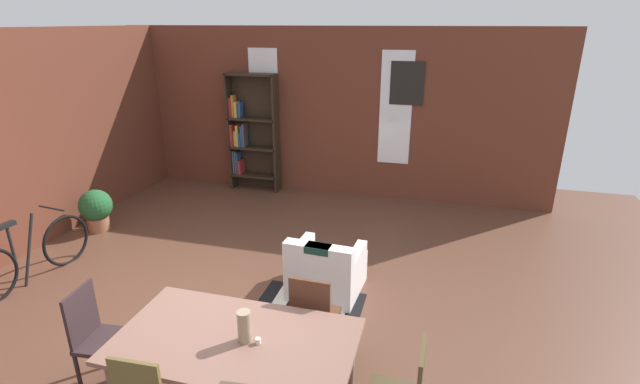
# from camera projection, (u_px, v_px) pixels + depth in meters

# --- Properties ---
(ground_plane) EXTENTS (11.21, 11.21, 0.00)m
(ground_plane) POSITION_uv_depth(u_px,v_px,m) (228.00, 328.00, 4.88)
(ground_plane) COLOR brown
(back_wall_brick) EXTENTS (7.90, 0.12, 2.99)m
(back_wall_brick) POSITION_uv_depth(u_px,v_px,m) (329.00, 113.00, 8.32)
(back_wall_brick) COLOR brown
(back_wall_brick) RESTS_ON ground
(window_pane_0) EXTENTS (0.55, 0.02, 1.94)m
(window_pane_0) POSITION_uv_depth(u_px,v_px,m) (264.00, 103.00, 8.50)
(window_pane_0) COLOR white
(window_pane_1) EXTENTS (0.55, 0.02, 1.94)m
(window_pane_1) POSITION_uv_depth(u_px,v_px,m) (396.00, 109.00, 7.91)
(window_pane_1) COLOR white
(dining_table) EXTENTS (1.89, 1.05, 0.74)m
(dining_table) POSITION_uv_depth(u_px,v_px,m) (236.00, 346.00, 3.62)
(dining_table) COLOR #845C4E
(dining_table) RESTS_ON ground
(vase_on_table) EXTENTS (0.11, 0.11, 0.26)m
(vase_on_table) POSITION_uv_depth(u_px,v_px,m) (244.00, 326.00, 3.52)
(vase_on_table) COLOR #998466
(vase_on_table) RESTS_ON dining_table
(tealight_candle_0) EXTENTS (0.04, 0.04, 0.05)m
(tealight_candle_0) POSITION_uv_depth(u_px,v_px,m) (258.00, 341.00, 3.53)
(tealight_candle_0) COLOR silver
(tealight_candle_0) RESTS_ON dining_table
(dining_chair_far_right) EXTENTS (0.41, 0.41, 0.95)m
(dining_chair_far_right) POSITION_uv_depth(u_px,v_px,m) (313.00, 315.00, 4.24)
(dining_chair_far_right) COLOR #522F1F
(dining_chair_far_right) RESTS_ON ground
(dining_chair_head_left) EXTENTS (0.44, 0.44, 0.95)m
(dining_chair_head_left) POSITION_uv_depth(u_px,v_px,m) (97.00, 335.00, 3.98)
(dining_chair_head_left) COLOR #322325
(dining_chair_head_left) RESTS_ON ground
(bookshelf_tall) EXTENTS (0.94, 0.29, 2.19)m
(bookshelf_tall) POSITION_uv_depth(u_px,v_px,m) (250.00, 133.00, 8.60)
(bookshelf_tall) COLOR #2D2319
(bookshelf_tall) RESTS_ON ground
(armchair_white) EXTENTS (0.85, 0.85, 0.75)m
(armchair_white) POSITION_uv_depth(u_px,v_px,m) (326.00, 271.00, 5.46)
(armchair_white) COLOR silver
(armchair_white) RESTS_ON ground
(bicycle_second) EXTENTS (0.44, 1.71, 0.89)m
(bicycle_second) POSITION_uv_depth(u_px,v_px,m) (30.00, 256.00, 5.65)
(bicycle_second) COLOR black
(bicycle_second) RESTS_ON ground
(potted_plant_by_shelf) EXTENTS (0.49, 0.49, 0.66)m
(potted_plant_by_shelf) POSITION_uv_depth(u_px,v_px,m) (96.00, 208.00, 7.06)
(potted_plant_by_shelf) COLOR #9E6042
(potted_plant_by_shelf) RESTS_ON ground
(striped_rug) EXTENTS (1.21, 1.09, 0.01)m
(striped_rug) POSITION_uv_depth(u_px,v_px,m) (305.00, 313.00, 5.14)
(striped_rug) COLOR black
(striped_rug) RESTS_ON ground
(framed_picture) EXTENTS (0.56, 0.03, 0.72)m
(framed_picture) POSITION_uv_depth(u_px,v_px,m) (407.00, 83.00, 7.71)
(framed_picture) COLOR black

